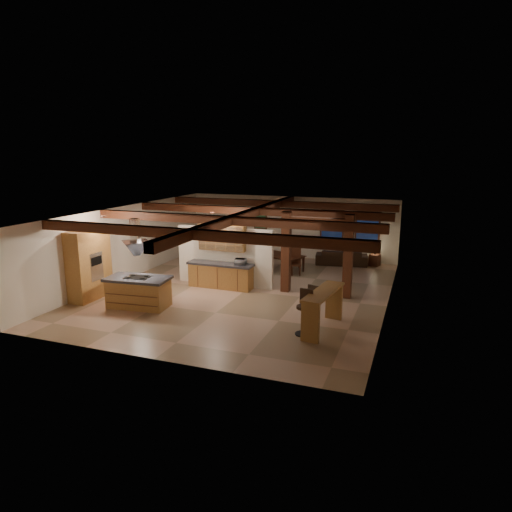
# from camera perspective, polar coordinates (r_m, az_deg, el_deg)

# --- Properties ---
(ground) EXTENTS (12.00, 12.00, 0.00)m
(ground) POSITION_cam_1_polar(r_m,az_deg,el_deg) (16.63, -1.42, -4.38)
(ground) COLOR tan
(ground) RESTS_ON ground
(room_walls) EXTENTS (12.00, 12.00, 12.00)m
(room_walls) POSITION_cam_1_polar(r_m,az_deg,el_deg) (16.20, -1.45, 1.65)
(room_walls) COLOR white
(room_walls) RESTS_ON ground
(ceiling_beams) EXTENTS (10.00, 12.00, 0.28)m
(ceiling_beams) POSITION_cam_1_polar(r_m,az_deg,el_deg) (16.04, -1.47, 5.09)
(ceiling_beams) COLOR #391F0E
(ceiling_beams) RESTS_ON room_walls
(timber_posts) EXTENTS (2.50, 0.30, 2.90)m
(timber_posts) POSITION_cam_1_polar(r_m,az_deg,el_deg) (15.95, 7.60, 1.31)
(timber_posts) COLOR #391F0E
(timber_posts) RESTS_ON ground
(partition_wall) EXTENTS (3.80, 0.18, 2.20)m
(partition_wall) POSITION_cam_1_polar(r_m,az_deg,el_deg) (17.17, -3.93, -0.06)
(partition_wall) COLOR white
(partition_wall) RESTS_ON ground
(pantry_cabinet) EXTENTS (0.67, 1.60, 2.40)m
(pantry_cabinet) POSITION_cam_1_polar(r_m,az_deg,el_deg) (16.51, -20.15, -0.99)
(pantry_cabinet) COLOR #A97C36
(pantry_cabinet) RESTS_ON ground
(back_counter) EXTENTS (2.50, 0.66, 0.94)m
(back_counter) POSITION_cam_1_polar(r_m,az_deg,el_deg) (16.98, -4.44, -2.39)
(back_counter) COLOR #A97C36
(back_counter) RESTS_ON ground
(upper_display_cabinet) EXTENTS (1.80, 0.36, 0.95)m
(upper_display_cabinet) POSITION_cam_1_polar(r_m,az_deg,el_deg) (16.85, -4.23, 2.29)
(upper_display_cabinet) COLOR #A97C36
(upper_display_cabinet) RESTS_ON partition_wall
(range_hood) EXTENTS (1.10, 1.10, 1.40)m
(range_hood) POSITION_cam_1_polar(r_m,az_deg,el_deg) (14.98, -14.73, 0.32)
(range_hood) COLOR silver
(range_hood) RESTS_ON room_walls
(back_windows) EXTENTS (2.70, 0.07, 1.70)m
(back_windows) POSITION_cam_1_polar(r_m,az_deg,el_deg) (21.21, 11.60, 3.27)
(back_windows) COLOR #391F0E
(back_windows) RESTS_ON room_walls
(framed_art) EXTENTS (0.65, 0.05, 0.85)m
(framed_art) POSITION_cam_1_polar(r_m,az_deg,el_deg) (22.21, 0.57, 4.48)
(framed_art) COLOR #391F0E
(framed_art) RESTS_ON room_walls
(recessed_cans) EXTENTS (3.16, 2.46, 0.03)m
(recessed_cans) POSITION_cam_1_polar(r_m,az_deg,el_deg) (15.47, -12.95, 4.89)
(recessed_cans) COLOR silver
(recessed_cans) RESTS_ON room_walls
(kitchen_island) EXTENTS (2.12, 1.27, 1.01)m
(kitchen_island) POSITION_cam_1_polar(r_m,az_deg,el_deg) (15.30, -14.46, -4.35)
(kitchen_island) COLOR #A97C36
(kitchen_island) RESTS_ON ground
(dining_table) EXTENTS (2.22, 1.73, 0.69)m
(dining_table) POSITION_cam_1_polar(r_m,az_deg,el_deg) (19.40, 2.99, -0.84)
(dining_table) COLOR #381A0E
(dining_table) RESTS_ON ground
(sofa) EXTENTS (2.38, 1.23, 0.66)m
(sofa) POSITION_cam_1_polar(r_m,az_deg,el_deg) (20.79, 10.64, -0.16)
(sofa) COLOR black
(sofa) RESTS_ON ground
(microwave) EXTENTS (0.41, 0.28, 0.22)m
(microwave) POSITION_cam_1_polar(r_m,az_deg,el_deg) (16.53, -1.96, -0.72)
(microwave) COLOR #AFB0B4
(microwave) RESTS_ON back_counter
(bar_counter) EXTENTS (0.83, 2.25, 1.15)m
(bar_counter) POSITION_cam_1_polar(r_m,az_deg,el_deg) (12.99, 8.40, -5.90)
(bar_counter) COLOR #A97C36
(bar_counter) RESTS_ON ground
(side_table) EXTENTS (0.52, 0.52, 0.51)m
(side_table) POSITION_cam_1_polar(r_m,az_deg,el_deg) (20.90, 14.61, -0.50)
(side_table) COLOR #391F0E
(side_table) RESTS_ON ground
(table_lamp) EXTENTS (0.29, 0.29, 0.34)m
(table_lamp) POSITION_cam_1_polar(r_m,az_deg,el_deg) (20.79, 14.69, 0.83)
(table_lamp) COLOR black
(table_lamp) RESTS_ON side_table
(bar_stool_a) EXTENTS (0.44, 0.46, 1.27)m
(bar_stool_a) POSITION_cam_1_polar(r_m,az_deg,el_deg) (12.65, 6.04, -6.98)
(bar_stool_a) COLOR black
(bar_stool_a) RESTS_ON ground
(bar_stool_b) EXTENTS (0.43, 0.44, 1.16)m
(bar_stool_b) POSITION_cam_1_polar(r_m,az_deg,el_deg) (13.36, 6.79, -6.15)
(bar_stool_b) COLOR black
(bar_stool_b) RESTS_ON ground
(dining_chairs) EXTENTS (2.17, 2.17, 1.14)m
(dining_chairs) POSITION_cam_1_polar(r_m,az_deg,el_deg) (19.35, 3.00, -0.16)
(dining_chairs) COLOR #391F0E
(dining_chairs) RESTS_ON ground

